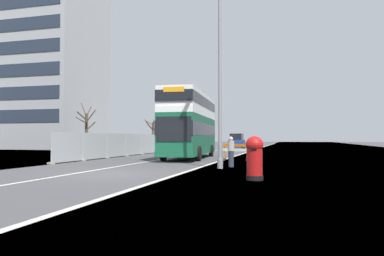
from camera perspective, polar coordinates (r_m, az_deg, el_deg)
name	(u,v)px	position (r m, az deg, el deg)	size (l,w,h in m)	color
ground	(126,175)	(16.42, -10.24, -7.16)	(140.00, 280.00, 0.10)	#424244
double_decker_bus	(190,124)	(28.41, -0.28, 0.57)	(3.35, 11.23, 4.92)	#145638
lamppost_foreground	(220,80)	(19.10, 4.36, 7.48)	(0.29, 0.70, 9.61)	gray
red_pillar_postbox	(255,156)	(13.86, 9.66, -4.30)	(0.66, 0.66, 1.63)	black
roadworks_barrier	(236,150)	(26.25, 6.77, -3.36)	(1.88, 0.76, 1.14)	orange
construction_site_fence	(134,145)	(33.70, -8.94, -2.58)	(0.44, 24.00, 1.98)	#A8AAAD
car_oncoming_near	(188,142)	(43.34, -0.58, -2.19)	(2.01, 3.81, 2.34)	navy
car_receding_mid	(237,142)	(50.13, 6.95, -2.19)	(1.92, 4.15, 2.15)	navy
bare_tree_far_verge_near	(87,128)	(44.34, -16.03, 0.01)	(2.47, 3.23, 5.76)	#4C3D2D
bare_tree_far_verge_mid	(153,132)	(60.07, -6.10, -0.69)	(2.93, 2.75, 4.60)	#4C3D2D
pedestrian_at_kerb	(231,152)	(19.93, 6.07, -3.69)	(0.34, 0.34, 1.63)	#2D3342
backdrop_office_block	(28,67)	(62.22, -24.12, 8.57)	(21.20, 12.40, 24.71)	#9EA0A3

